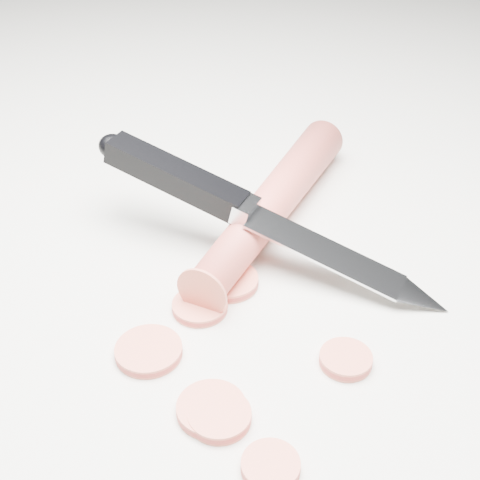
{
  "coord_description": "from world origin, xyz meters",
  "views": [
    {
      "loc": [
        0.02,
        -0.34,
        0.29
      ],
      "look_at": [
        -0.02,
        0.03,
        0.02
      ],
      "focal_mm": 50.0,
      "sensor_mm": 36.0,
      "label": 1
    }
  ],
  "objects": [
    {
      "name": "ground",
      "position": [
        0.0,
        0.0,
        0.0
      ],
      "size": [
        2.4,
        2.4,
        0.0
      ],
      "primitive_type": "plane",
      "color": "silver",
      "rests_on": "ground"
    },
    {
      "name": "carrot",
      "position": [
        0.0,
        0.08,
        0.02
      ],
      "size": [
        0.11,
        0.22,
        0.03
      ],
      "primitive_type": "cylinder",
      "rotation": [
        1.57,
        0.0,
        -0.35
      ],
      "color": "#CE483E",
      "rests_on": "ground"
    },
    {
      "name": "carrot_slice_0",
      "position": [
        -0.07,
        -0.07,
        0.0
      ],
      "size": [
        0.04,
        0.04,
        0.01
      ],
      "primitive_type": "cylinder",
      "color": "#DE644C",
      "rests_on": "ground"
    },
    {
      "name": "carrot_slice_1",
      "position": [
        -0.02,
        -0.11,
        0.0
      ],
      "size": [
        0.04,
        0.04,
        0.01
      ],
      "primitive_type": "cylinder",
      "color": "#DE644C",
      "rests_on": "ground"
    },
    {
      "name": "carrot_slice_2",
      "position": [
        -0.04,
        -0.03,
        0.0
      ],
      "size": [
        0.04,
        0.04,
        0.01
      ],
      "primitive_type": "cylinder",
      "color": "#DE644C",
      "rests_on": "ground"
    },
    {
      "name": "carrot_slice_3",
      "position": [
        -0.02,
        -0.11,
        0.0
      ],
      "size": [
        0.03,
        0.03,
        0.01
      ],
      "primitive_type": "cylinder",
      "color": "#DE644C",
      "rests_on": "ground"
    },
    {
      "name": "carrot_slice_4",
      "position": [
        0.05,
        -0.06,
        0.0
      ],
      "size": [
        0.03,
        0.03,
        0.01
      ],
      "primitive_type": "cylinder",
      "color": "#DE644C",
      "rests_on": "ground"
    },
    {
      "name": "carrot_slice_5",
      "position": [
        -0.02,
        0.0,
        0.0
      ],
      "size": [
        0.04,
        0.04,
        0.01
      ],
      "primitive_type": "cylinder",
      "color": "#DE644C",
      "rests_on": "ground"
    },
    {
      "name": "carrot_slice_6",
      "position": [
        0.01,
        -0.14,
        0.0
      ],
      "size": [
        0.03,
        0.03,
        0.01
      ],
      "primitive_type": "cylinder",
      "color": "#DE644C",
      "rests_on": "ground"
    },
    {
      "name": "kitchen_knife",
      "position": [
        -0.0,
        0.03,
        0.04
      ],
      "size": [
        0.26,
        0.12,
        0.07
      ],
      "primitive_type": null,
      "color": "#B5B7BC",
      "rests_on": "ground"
    }
  ]
}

